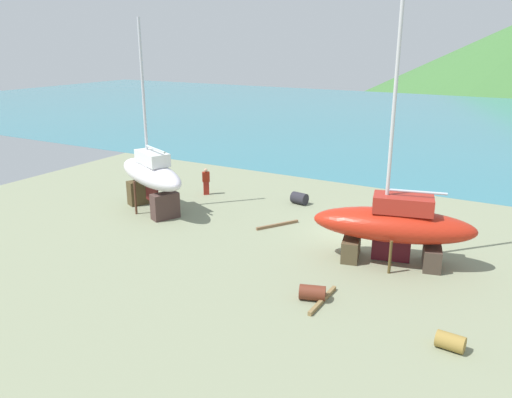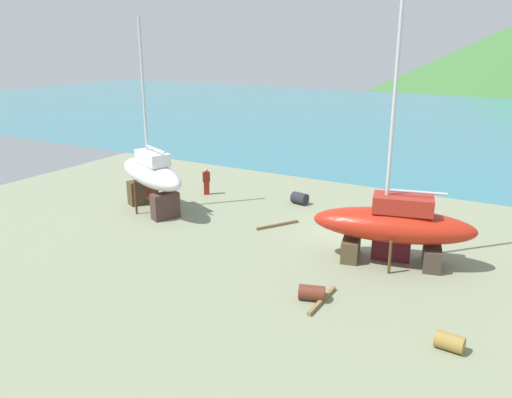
% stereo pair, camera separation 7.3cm
% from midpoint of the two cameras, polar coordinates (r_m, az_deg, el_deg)
% --- Properties ---
extents(ground_plane, '(46.07, 46.07, 0.00)m').
position_cam_midpoint_polar(ground_plane, '(22.94, 8.46, -6.22)').
color(ground_plane, gray).
extents(sea_water, '(163.47, 61.90, 0.01)m').
position_cam_midpoint_polar(sea_water, '(63.27, 22.97, 7.72)').
color(sea_water, teal).
rests_on(sea_water, ground).
extents(sailboat_large_starboard, '(6.51, 4.27, 10.20)m').
position_cam_midpoint_polar(sailboat_large_starboard, '(28.45, -11.53, 2.61)').
color(sailboat_large_starboard, '#4B3D23').
rests_on(sailboat_large_starboard, ground).
extents(sailboat_small_center, '(6.98, 3.61, 11.90)m').
position_cam_midpoint_polar(sailboat_small_center, '(22.15, 15.17, -2.79)').
color(sailboat_small_center, '#4E422B').
rests_on(sailboat_small_center, ground).
extents(worker, '(0.49, 0.46, 1.65)m').
position_cam_midpoint_polar(worker, '(31.33, -5.49, 2.01)').
color(worker, maroon).
rests_on(worker, ground).
extents(barrel_tipped_center, '(0.88, 0.59, 0.53)m').
position_cam_midpoint_polar(barrel_tipped_center, '(17.28, 20.91, -14.68)').
color(barrel_tipped_center, olive).
rests_on(barrel_tipped_center, ground).
extents(barrel_tipped_right, '(0.98, 0.81, 0.67)m').
position_cam_midpoint_polar(barrel_tipped_right, '(29.63, 4.97, 0.08)').
color(barrel_tipped_right, '#292830').
rests_on(barrel_tipped_right, ground).
extents(barrel_rust_mid, '(1.07, 0.82, 0.56)m').
position_cam_midpoint_polar(barrel_rust_mid, '(19.04, 6.36, -10.35)').
color(barrel_rust_mid, maroon).
rests_on(barrel_rust_mid, ground).
extents(timber_plank_near, '(0.17, 2.28, 0.15)m').
position_cam_midpoint_polar(timber_plank_near, '(19.01, 7.48, -11.15)').
color(timber_plank_near, olive).
rests_on(timber_plank_near, ground).
extents(timber_long_fore, '(1.38, 2.14, 0.14)m').
position_cam_midpoint_polar(timber_long_fore, '(26.10, 2.50, -2.91)').
color(timber_long_fore, brown).
rests_on(timber_long_fore, ground).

